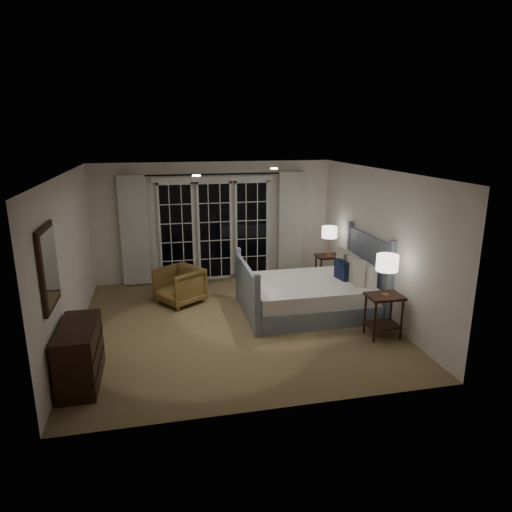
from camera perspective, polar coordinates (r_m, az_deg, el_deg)
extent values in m
plane|color=olive|center=(7.71, -2.59, -8.37)|extent=(5.00, 5.00, 0.00)
plane|color=silver|center=(7.09, -2.84, 10.46)|extent=(5.00, 5.00, 0.00)
cube|color=white|center=(7.33, -22.36, -0.47)|extent=(0.02, 5.00, 2.50)
cube|color=white|center=(8.09, 15.03, 1.59)|extent=(0.02, 5.00, 2.50)
cube|color=white|center=(9.71, -5.22, 4.30)|extent=(5.00, 0.02, 2.50)
cube|color=white|center=(4.97, 2.22, -6.53)|extent=(5.00, 0.02, 2.50)
cube|color=black|center=(9.66, -9.88, 2.86)|extent=(0.66, 0.02, 2.02)
cube|color=black|center=(9.73, -5.17, 3.11)|extent=(0.66, 0.02, 2.02)
cube|color=black|center=(9.85, -0.54, 3.34)|extent=(0.66, 0.02, 2.02)
cube|color=white|center=(9.54, -5.32, 9.57)|extent=(2.50, 0.04, 0.10)
cylinder|color=black|center=(9.48, -5.29, 10.13)|extent=(3.50, 0.03, 0.03)
cube|color=silver|center=(9.56, -14.98, 3.05)|extent=(0.55, 0.10, 2.25)
cube|color=silver|center=(9.96, 4.37, 4.01)|extent=(0.55, 0.10, 2.25)
cylinder|color=white|center=(7.84, 2.29, 10.87)|extent=(0.12, 0.12, 0.01)
cylinder|color=white|center=(6.62, -7.45, 9.92)|extent=(0.12, 0.12, 0.01)
cube|color=slate|center=(8.18, 6.51, -5.87)|extent=(2.09, 1.63, 0.31)
cube|color=silver|center=(8.09, 6.57, -4.02)|extent=(2.03, 1.57, 0.26)
cube|color=slate|center=(8.43, 13.76, -1.92)|extent=(0.06, 1.63, 1.33)
cube|color=slate|center=(7.80, -1.16, -4.45)|extent=(0.06, 1.63, 0.92)
cube|color=silver|center=(8.04, 13.50, -2.15)|extent=(0.14, 0.60, 0.36)
cube|color=silver|center=(8.60, 11.67, -0.91)|extent=(0.14, 0.60, 0.36)
cube|color=beige|center=(8.00, 12.36, -1.84)|extent=(0.16, 0.46, 0.45)
cube|color=beige|center=(8.49, 10.80, -0.76)|extent=(0.16, 0.46, 0.45)
cube|color=#131A34|center=(8.20, 10.64, -1.72)|extent=(0.15, 0.35, 0.34)
cube|color=black|center=(7.26, 15.79, -4.87)|extent=(0.53, 0.42, 0.04)
cube|color=black|center=(7.43, 15.52, -8.31)|extent=(0.49, 0.38, 0.03)
cylinder|color=black|center=(7.14, 14.64, -8.03)|extent=(0.04, 0.04, 0.65)
cylinder|color=black|center=(7.35, 17.75, -7.61)|extent=(0.04, 0.04, 0.65)
cylinder|color=black|center=(7.42, 13.47, -7.05)|extent=(0.04, 0.04, 0.65)
cylinder|color=black|center=(7.62, 16.49, -6.68)|extent=(0.04, 0.04, 0.65)
cube|color=black|center=(9.45, 9.04, -0.03)|extent=(0.50, 0.40, 0.04)
cube|color=black|center=(9.58, 8.93, -2.60)|extent=(0.46, 0.36, 0.03)
cylinder|color=black|center=(9.33, 8.12, -2.23)|extent=(0.04, 0.04, 0.62)
cylinder|color=black|center=(9.48, 10.48, -2.05)|extent=(0.04, 0.04, 0.62)
cylinder|color=black|center=(9.61, 7.47, -1.68)|extent=(0.04, 0.04, 0.62)
cylinder|color=black|center=(9.76, 9.77, -1.51)|extent=(0.04, 0.04, 0.62)
cylinder|color=tan|center=(7.25, 15.80, -4.65)|extent=(0.12, 0.12, 0.02)
cylinder|color=tan|center=(7.19, 15.92, -3.17)|extent=(0.02, 0.02, 0.37)
cylinder|color=white|center=(7.10, 16.10, -0.82)|extent=(0.33, 0.33, 0.24)
cylinder|color=tan|center=(9.45, 9.05, 0.15)|extent=(0.12, 0.12, 0.02)
cylinder|color=tan|center=(9.40, 9.10, 1.24)|extent=(0.02, 0.02, 0.35)
cylinder|color=white|center=(9.34, 9.17, 2.96)|extent=(0.31, 0.31, 0.23)
imported|color=brown|center=(8.57, -9.55, -3.66)|extent=(1.02, 1.02, 0.68)
cube|color=black|center=(6.28, -21.16, -11.39)|extent=(0.45, 1.09, 0.77)
cube|color=black|center=(6.30, -18.92, -12.41)|extent=(0.01, 1.07, 0.01)
cube|color=black|center=(6.19, -19.12, -10.31)|extent=(0.01, 1.07, 0.01)
cube|color=black|center=(5.92, -24.53, -1.28)|extent=(0.04, 0.85, 1.00)
cube|color=white|center=(5.91, -24.30, -1.27)|extent=(0.01, 0.73, 0.88)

